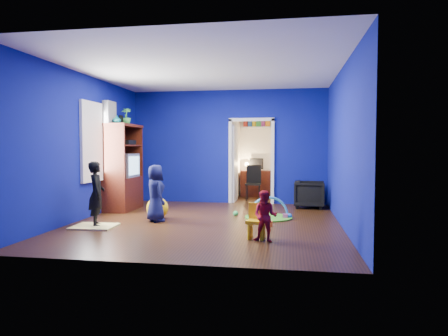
% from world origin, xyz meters
% --- Properties ---
extents(floor, '(5.00, 5.50, 0.01)m').
position_xyz_m(floor, '(0.00, 0.00, 0.00)').
color(floor, black).
rests_on(floor, ground).
extents(ceiling, '(5.00, 5.50, 0.01)m').
position_xyz_m(ceiling, '(0.00, 0.00, 2.90)').
color(ceiling, white).
rests_on(ceiling, wall_back).
extents(wall_back, '(5.00, 0.02, 2.90)m').
position_xyz_m(wall_back, '(0.00, 2.75, 1.45)').
color(wall_back, navy).
rests_on(wall_back, floor).
extents(wall_front, '(5.00, 0.02, 2.90)m').
position_xyz_m(wall_front, '(0.00, -2.75, 1.45)').
color(wall_front, navy).
rests_on(wall_front, floor).
extents(wall_left, '(0.02, 5.50, 2.90)m').
position_xyz_m(wall_left, '(-2.50, 0.00, 1.45)').
color(wall_left, navy).
rests_on(wall_left, floor).
extents(wall_right, '(0.02, 5.50, 2.90)m').
position_xyz_m(wall_right, '(2.50, 0.00, 1.45)').
color(wall_right, navy).
rests_on(wall_right, floor).
extents(alcove, '(1.00, 1.75, 2.50)m').
position_xyz_m(alcove, '(0.60, 3.62, 1.25)').
color(alcove, silver).
rests_on(alcove, floor).
extents(armchair, '(0.74, 0.72, 0.64)m').
position_xyz_m(armchair, '(2.04, 2.20, 0.32)').
color(armchair, black).
rests_on(armchair, floor).
extents(child_black, '(0.44, 0.51, 1.18)m').
position_xyz_m(child_black, '(-1.90, -0.68, 0.59)').
color(child_black, black).
rests_on(child_black, floor).
extents(child_navy, '(0.61, 0.64, 1.10)m').
position_xyz_m(child_navy, '(-1.00, -0.05, 0.55)').
color(child_navy, '#0E1135').
rests_on(child_navy, floor).
extents(toddler_red, '(0.43, 0.37, 0.78)m').
position_xyz_m(toddler_red, '(1.20, -1.40, 0.39)').
color(toddler_red, '#B31413').
rests_on(toddler_red, floor).
extents(vase, '(0.21, 0.21, 0.18)m').
position_xyz_m(vase, '(-2.21, 0.93, 2.05)').
color(vase, '#0C5B61').
rests_on(vase, tv_armoire).
extents(potted_plant, '(0.27, 0.27, 0.40)m').
position_xyz_m(potted_plant, '(-2.21, 1.45, 2.16)').
color(potted_plant, green).
rests_on(potted_plant, tv_armoire).
extents(tv_armoire, '(0.58, 1.14, 1.96)m').
position_xyz_m(tv_armoire, '(-2.21, 1.23, 0.98)').
color(tv_armoire, '#3E1B0A').
rests_on(tv_armoire, floor).
extents(crt_tv, '(0.46, 0.70, 0.54)m').
position_xyz_m(crt_tv, '(-2.17, 1.23, 1.02)').
color(crt_tv, silver).
rests_on(crt_tv, tv_armoire).
extents(yellow_blanket, '(0.77, 0.62, 0.03)m').
position_xyz_m(yellow_blanket, '(-1.90, -0.78, 0.01)').
color(yellow_blanket, '#F2E07A').
rests_on(yellow_blanket, floor).
extents(hopper_ball, '(0.44, 0.44, 0.44)m').
position_xyz_m(hopper_ball, '(-1.05, 0.20, 0.22)').
color(hopper_ball, yellow).
rests_on(hopper_ball, floor).
extents(kid_chair, '(0.33, 0.33, 0.50)m').
position_xyz_m(kid_chair, '(1.05, -1.20, 0.25)').
color(kid_chair, yellow).
rests_on(kid_chair, floor).
extents(play_mat, '(0.96, 0.96, 0.03)m').
position_xyz_m(play_mat, '(1.15, 0.67, 0.01)').
color(play_mat, green).
rests_on(play_mat, floor).
extents(toy_arch, '(0.82, 0.33, 0.86)m').
position_xyz_m(toy_arch, '(1.15, 0.67, 0.02)').
color(toy_arch, '#3F8CD8').
rests_on(toy_arch, floor).
extents(window_left, '(0.03, 0.95, 1.55)m').
position_xyz_m(window_left, '(-2.48, 0.35, 1.55)').
color(window_left, white).
rests_on(window_left, wall_left).
extents(curtain, '(0.14, 0.42, 2.40)m').
position_xyz_m(curtain, '(-2.37, 0.90, 1.25)').
color(curtain, slate).
rests_on(curtain, floor).
extents(doorway, '(1.16, 0.10, 2.10)m').
position_xyz_m(doorway, '(0.60, 2.75, 1.05)').
color(doorway, white).
rests_on(doorway, floor).
extents(study_desk, '(0.88, 0.44, 0.75)m').
position_xyz_m(study_desk, '(0.60, 4.26, 0.38)').
color(study_desk, '#3D140A').
rests_on(study_desk, floor).
extents(desk_monitor, '(0.40, 0.05, 0.32)m').
position_xyz_m(desk_monitor, '(0.60, 4.38, 0.95)').
color(desk_monitor, black).
rests_on(desk_monitor, study_desk).
extents(desk_lamp, '(0.14, 0.14, 0.14)m').
position_xyz_m(desk_lamp, '(0.32, 4.32, 0.93)').
color(desk_lamp, '#FFD88C').
rests_on(desk_lamp, study_desk).
extents(folding_chair, '(0.40, 0.40, 0.92)m').
position_xyz_m(folding_chair, '(0.60, 3.30, 0.46)').
color(folding_chair, black).
rests_on(folding_chair, floor).
extents(book_shelf, '(0.88, 0.24, 0.04)m').
position_xyz_m(book_shelf, '(0.60, 4.37, 2.02)').
color(book_shelf, white).
rests_on(book_shelf, study_desk).
extents(toy_0, '(0.10, 0.08, 0.10)m').
position_xyz_m(toy_0, '(1.21, -0.20, 0.05)').
color(toy_0, orange).
rests_on(toy_0, floor).
extents(toy_1, '(0.11, 0.11, 0.11)m').
position_xyz_m(toy_1, '(1.56, 0.68, 0.06)').
color(toy_1, blue).
rests_on(toy_1, floor).
extents(toy_2, '(0.11, 0.11, 0.11)m').
position_xyz_m(toy_2, '(0.45, 0.82, 0.06)').
color(toy_2, green).
rests_on(toy_2, floor).
extents(toy_3, '(0.10, 0.08, 0.10)m').
position_xyz_m(toy_3, '(1.48, 0.62, 0.05)').
color(toy_3, '#BE478A').
rests_on(toy_3, floor).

